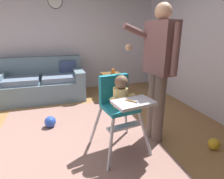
{
  "coord_description": "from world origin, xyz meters",
  "views": [
    {
      "loc": [
        -0.2,
        -1.96,
        1.4
      ],
      "look_at": [
        0.36,
        -0.13,
        0.78
      ],
      "focal_mm": 29.31,
      "sensor_mm": 36.0,
      "label": 1
    }
  ],
  "objects_px": {
    "adult_standing": "(159,69)",
    "toy_ball_second": "(214,144)",
    "wall_clock": "(55,1)",
    "couch": "(42,83)",
    "toy_ball": "(50,122)",
    "high_chair": "(120,100)",
    "side_table": "(111,80)",
    "sippy_cup": "(113,71)"
  },
  "relations": [
    {
      "from": "adult_standing",
      "to": "toy_ball_second",
      "type": "height_order",
      "value": "adult_standing"
    },
    {
      "from": "wall_clock",
      "to": "couch",
      "type": "bearing_deg",
      "value": -131.06
    },
    {
      "from": "toy_ball",
      "to": "high_chair",
      "type": "bearing_deg",
      "value": -44.6
    },
    {
      "from": "adult_standing",
      "to": "toy_ball",
      "type": "distance_m",
      "value": 1.77
    },
    {
      "from": "toy_ball",
      "to": "side_table",
      "type": "relative_size",
      "value": 0.32
    },
    {
      "from": "wall_clock",
      "to": "sippy_cup",
      "type": "bearing_deg",
      "value": -37.92
    },
    {
      "from": "side_table",
      "to": "wall_clock",
      "type": "xyz_separation_m",
      "value": [
        -1.02,
        0.82,
        1.62
      ]
    },
    {
      "from": "side_table",
      "to": "sippy_cup",
      "type": "xyz_separation_m",
      "value": [
        0.04,
        0.0,
        0.19
      ]
    },
    {
      "from": "sippy_cup",
      "to": "wall_clock",
      "type": "height_order",
      "value": "wall_clock"
    },
    {
      "from": "high_chair",
      "to": "wall_clock",
      "type": "distance_m",
      "value": 3.03
    },
    {
      "from": "toy_ball",
      "to": "toy_ball_second",
      "type": "xyz_separation_m",
      "value": [
        1.95,
        -1.16,
        -0.01
      ]
    },
    {
      "from": "side_table",
      "to": "toy_ball_second",
      "type": "bearing_deg",
      "value": -72.85
    },
    {
      "from": "couch",
      "to": "wall_clock",
      "type": "xyz_separation_m",
      "value": [
        0.42,
        0.48,
        1.67
      ]
    },
    {
      "from": "adult_standing",
      "to": "toy_ball_second",
      "type": "xyz_separation_m",
      "value": [
        0.6,
        -0.43,
        -0.89
      ]
    },
    {
      "from": "couch",
      "to": "sippy_cup",
      "type": "distance_m",
      "value": 1.53
    },
    {
      "from": "adult_standing",
      "to": "side_table",
      "type": "height_order",
      "value": "adult_standing"
    },
    {
      "from": "adult_standing",
      "to": "wall_clock",
      "type": "distance_m",
      "value": 2.97
    },
    {
      "from": "couch",
      "to": "wall_clock",
      "type": "height_order",
      "value": "wall_clock"
    },
    {
      "from": "high_chair",
      "to": "side_table",
      "type": "distance_m",
      "value": 1.9
    },
    {
      "from": "high_chair",
      "to": "wall_clock",
      "type": "relative_size",
      "value": 3.11
    },
    {
      "from": "adult_standing",
      "to": "side_table",
      "type": "distance_m",
      "value": 1.84
    },
    {
      "from": "high_chair",
      "to": "wall_clock",
      "type": "xyz_separation_m",
      "value": [
        -0.57,
        2.65,
        1.35
      ]
    },
    {
      "from": "high_chair",
      "to": "adult_standing",
      "type": "xyz_separation_m",
      "value": [
        0.52,
        0.09,
        0.31
      ]
    },
    {
      "from": "couch",
      "to": "adult_standing",
      "type": "distance_m",
      "value": 2.65
    },
    {
      "from": "toy_ball_second",
      "to": "wall_clock",
      "type": "bearing_deg",
      "value": 119.41
    },
    {
      "from": "toy_ball",
      "to": "toy_ball_second",
      "type": "relative_size",
      "value": 1.2
    },
    {
      "from": "toy_ball_second",
      "to": "adult_standing",
      "type": "bearing_deg",
      "value": 144.23
    },
    {
      "from": "sippy_cup",
      "to": "adult_standing",
      "type": "bearing_deg",
      "value": -88.82
    },
    {
      "from": "wall_clock",
      "to": "side_table",
      "type": "bearing_deg",
      "value": -38.91
    },
    {
      "from": "toy_ball",
      "to": "side_table",
      "type": "xyz_separation_m",
      "value": [
        1.28,
        1.02,
        0.3
      ]
    },
    {
      "from": "toy_ball",
      "to": "side_table",
      "type": "height_order",
      "value": "side_table"
    },
    {
      "from": "adult_standing",
      "to": "side_table",
      "type": "bearing_deg",
      "value": -96.91
    },
    {
      "from": "couch",
      "to": "toy_ball_second",
      "type": "bearing_deg",
      "value": 39.86
    },
    {
      "from": "adult_standing",
      "to": "wall_clock",
      "type": "height_order",
      "value": "wall_clock"
    },
    {
      "from": "toy_ball",
      "to": "couch",
      "type": "bearing_deg",
      "value": 96.62
    },
    {
      "from": "side_table",
      "to": "adult_standing",
      "type": "bearing_deg",
      "value": -87.62
    },
    {
      "from": "high_chair",
      "to": "toy_ball",
      "type": "bearing_deg",
      "value": -143.93
    },
    {
      "from": "side_table",
      "to": "wall_clock",
      "type": "height_order",
      "value": "wall_clock"
    },
    {
      "from": "couch",
      "to": "side_table",
      "type": "bearing_deg",
      "value": 76.47
    },
    {
      "from": "toy_ball",
      "to": "sippy_cup",
      "type": "height_order",
      "value": "sippy_cup"
    },
    {
      "from": "adult_standing",
      "to": "wall_clock",
      "type": "xyz_separation_m",
      "value": [
        -1.09,
        2.57,
        1.04
      ]
    },
    {
      "from": "sippy_cup",
      "to": "toy_ball",
      "type": "bearing_deg",
      "value": -142.26
    }
  ]
}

